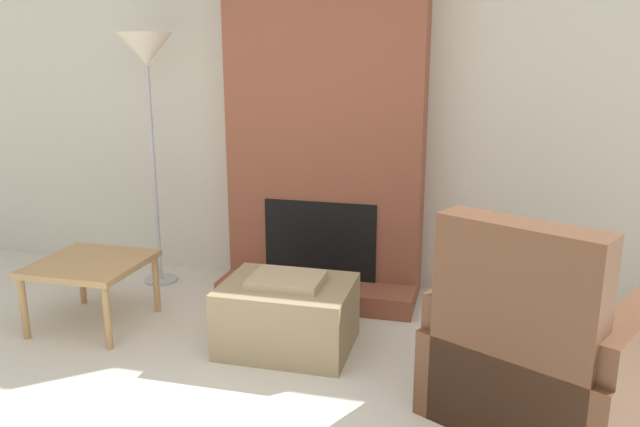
{
  "coord_description": "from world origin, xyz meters",
  "views": [
    {
      "loc": [
        1.08,
        -1.87,
        1.74
      ],
      "look_at": [
        0.0,
        2.33,
        0.63
      ],
      "focal_mm": 35.0,
      "sensor_mm": 36.0,
      "label": 1
    }
  ],
  "objects_px": {
    "floor_lamp_left": "(147,62)",
    "ottoman": "(287,314)",
    "armchair": "(536,358)",
    "side_table": "(91,268)"
  },
  "relations": [
    {
      "from": "floor_lamp_left",
      "to": "ottoman",
      "type": "bearing_deg",
      "value": -32.88
    },
    {
      "from": "ottoman",
      "to": "armchair",
      "type": "relative_size",
      "value": 0.63
    },
    {
      "from": "ottoman",
      "to": "floor_lamp_left",
      "type": "height_order",
      "value": "floor_lamp_left"
    },
    {
      "from": "armchair",
      "to": "floor_lamp_left",
      "type": "xyz_separation_m",
      "value": [
        -2.71,
        1.26,
        1.37
      ]
    },
    {
      "from": "armchair",
      "to": "side_table",
      "type": "bearing_deg",
      "value": 18.8
    },
    {
      "from": "armchair",
      "to": "side_table",
      "type": "xyz_separation_m",
      "value": [
        -2.73,
        0.41,
        0.08
      ]
    },
    {
      "from": "floor_lamp_left",
      "to": "side_table",
      "type": "bearing_deg",
      "value": -91.32
    },
    {
      "from": "ottoman",
      "to": "floor_lamp_left",
      "type": "xyz_separation_m",
      "value": [
        -1.32,
        0.85,
        1.47
      ]
    },
    {
      "from": "armchair",
      "to": "floor_lamp_left",
      "type": "relative_size",
      "value": 0.65
    },
    {
      "from": "ottoman",
      "to": "floor_lamp_left",
      "type": "relative_size",
      "value": 0.41
    }
  ]
}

